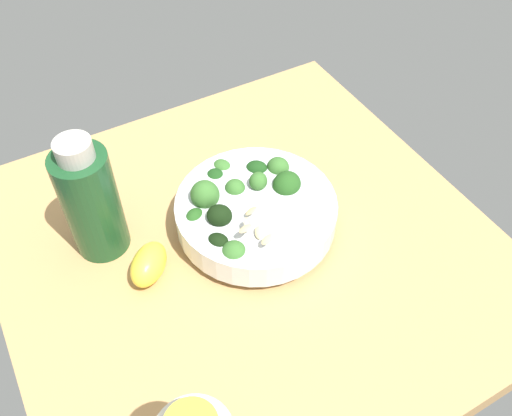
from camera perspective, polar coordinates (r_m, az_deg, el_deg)
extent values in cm
cube|color=tan|center=(75.96, -0.90, -4.63)|extent=(63.28, 63.28, 4.17)
cylinder|color=white|center=(75.55, 0.00, -1.69)|extent=(11.79, 11.79, 1.28)
cylinder|color=white|center=(73.62, 0.00, -0.42)|extent=(21.44, 21.44, 3.83)
cylinder|color=silver|center=(72.48, 0.00, 0.37)|extent=(18.64, 18.64, 0.80)
cylinder|color=#3C7A32|center=(77.90, 0.06, 3.39)|extent=(1.42, 1.59, 1.42)
ellipsoid|color=#194216|center=(76.90, 0.06, 4.14)|extent=(4.14, 3.95, 2.42)
cylinder|color=#3C7A32|center=(71.20, -3.74, -1.58)|extent=(1.71, 1.69, 1.27)
ellipsoid|color=black|center=(70.07, -3.80, -0.80)|extent=(4.82, 4.31, 3.99)
cylinder|color=#2F662B|center=(75.20, -2.14, 1.27)|extent=(1.35, 1.54, 1.68)
ellipsoid|color=#386B2B|center=(74.14, -2.17, 2.03)|extent=(3.33, 3.67, 3.67)
cylinder|color=#2F662B|center=(72.87, -6.26, -1.75)|extent=(1.19, 1.21, 1.74)
ellipsoid|color=#23511C|center=(71.74, -6.35, -0.99)|extent=(3.57, 3.83, 2.71)
cylinder|color=#3C7A32|center=(68.81, -2.28, -5.30)|extent=(1.59, 1.46, 1.38)
ellipsoid|color=#386B2B|center=(67.67, -2.32, -4.58)|extent=(4.26, 4.00, 3.50)
cylinder|color=#589D47|center=(78.72, -3.41, 3.27)|extent=(1.10, 1.12, 1.35)
ellipsoid|color=#386B2B|center=(77.66, -3.46, 4.06)|extent=(4.25, 3.76, 3.72)
cylinder|color=#589D47|center=(73.86, -5.19, 0.36)|extent=(2.06, 2.04, 1.78)
ellipsoid|color=#386B2B|center=(72.45, -5.29, 1.37)|extent=(5.62, 6.09, 6.01)
cylinder|color=#589D47|center=(75.54, 3.15, 1.60)|extent=(1.50, 1.48, 1.48)
ellipsoid|color=#23511C|center=(74.36, 3.20, 2.46)|extent=(5.57, 5.30, 4.16)
cylinder|color=#4A8F3C|center=(78.16, 2.25, 3.35)|extent=(1.74, 1.54, 1.63)
ellipsoid|color=#386B2B|center=(77.01, 2.29, 4.21)|extent=(4.09, 3.34, 3.80)
cylinder|color=#4A8F3C|center=(74.72, 0.23, 2.07)|extent=(1.49, 1.26, 1.47)
ellipsoid|color=#386B2B|center=(73.74, 0.23, 2.80)|extent=(3.59, 4.08, 3.35)
cylinder|color=#4A8F3C|center=(69.82, -3.85, -4.18)|extent=(1.28, 1.47, 1.47)
ellipsoid|color=black|center=(68.68, -3.91, -3.44)|extent=(4.01, 3.84, 2.88)
cylinder|color=#2F662B|center=(77.38, -4.28, 2.35)|extent=(1.39, 1.68, 1.56)
ellipsoid|color=#194216|center=(76.37, -4.34, 3.10)|extent=(3.76, 3.49, 3.42)
ellipsoid|color=#DBBC84|center=(67.95, -0.89, -1.65)|extent=(1.98, 1.60, 1.05)
ellipsoid|color=#DBBC84|center=(66.30, 1.32, -3.19)|extent=(1.12, 1.85, 1.24)
ellipsoid|color=#DBBC84|center=(69.47, -0.32, -0.52)|extent=(1.30, 1.93, 1.22)
ellipsoid|color=#DBBC84|center=(66.36, -1.11, -2.16)|extent=(1.31, 1.95, 0.94)
ellipsoid|color=#DBBC84|center=(68.13, 0.34, -2.51)|extent=(2.08, 1.66, 1.01)
ellipsoid|color=yellow|center=(70.90, -11.02, -5.72)|extent=(7.59, 7.54, 4.24)
cylinder|color=#194723|center=(71.41, -16.62, 0.42)|extent=(7.00, 7.00, 15.55)
cylinder|color=#B7B2A8|center=(65.34, -18.31, 5.69)|extent=(4.39, 4.39, 2.39)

